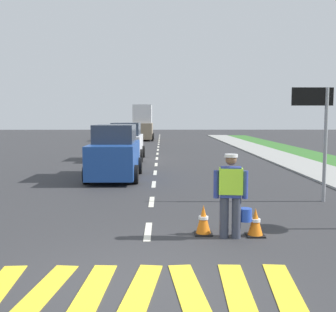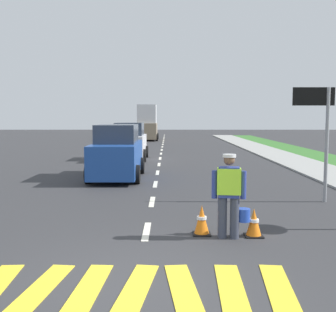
{
  "view_description": "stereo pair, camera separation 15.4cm",
  "coord_description": "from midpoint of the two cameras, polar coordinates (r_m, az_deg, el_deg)",
  "views": [
    {
      "loc": [
        0.3,
        -5.71,
        2.4
      ],
      "look_at": [
        0.49,
        7.78,
        1.1
      ],
      "focal_mm": 44.0,
      "sensor_mm": 36.0,
      "label": 1
    },
    {
      "loc": [
        0.45,
        -5.71,
        2.4
      ],
      "look_at": [
        0.49,
        7.78,
        1.1
      ],
      "focal_mm": 44.0,
      "sensor_mm": 36.0,
      "label": 2
    }
  ],
  "objects": [
    {
      "name": "delivery_truck",
      "position": [
        41.38,
        -2.95,
        4.4
      ],
      "size": [
        2.16,
        4.6,
        3.54
      ],
      "color": "gray",
      "rests_on": "ground"
    },
    {
      "name": "crosswalk_stripes",
      "position": [
        6.0,
        -3.93,
        -18.04
      ],
      "size": [
        4.51,
        1.93,
        0.01
      ],
      "color": "yellow",
      "rests_on": "ground"
    },
    {
      "name": "lane_center_line",
      "position": [
        31.0,
        -0.87,
        1.07
      ],
      "size": [
        0.14,
        46.4,
        0.01
      ],
      "color": "silver",
      "rests_on": "ground"
    },
    {
      "name": "road_worker",
      "position": [
        8.19,
        8.94,
        -4.9
      ],
      "size": [
        0.77,
        0.36,
        1.67
      ],
      "color": "#383D4C",
      "rests_on": "ground"
    },
    {
      "name": "car_oncoming_lead",
      "position": [
        16.06,
        -6.97,
        0.35
      ],
      "size": [
        1.94,
        4.28,
        2.08
      ],
      "color": "#1E4799",
      "rests_on": "ground"
    },
    {
      "name": "traffic_cone_far",
      "position": [
        8.53,
        12.14,
        -9.01
      ],
      "size": [
        0.36,
        0.36,
        0.57
      ],
      "color": "black",
      "rests_on": "ground"
    },
    {
      "name": "traffic_cone_near",
      "position": [
        8.5,
        5.04,
        -8.84
      ],
      "size": [
        0.36,
        0.36,
        0.6
      ],
      "color": "black",
      "rests_on": "ground"
    },
    {
      "name": "ground_plane",
      "position": [
        26.82,
        -0.98,
        0.37
      ],
      "size": [
        96.0,
        96.0,
        0.0
      ],
      "primitive_type": "plane",
      "color": "#333335"
    },
    {
      "name": "car_oncoming_second",
      "position": [
        23.02,
        -5.34,
        1.87
      ],
      "size": [
        1.95,
        3.98,
        2.05
      ],
      "color": "silver",
      "rests_on": "ground"
    },
    {
      "name": "lane_direction_sign",
      "position": [
        12.2,
        20.34,
        5.19
      ],
      "size": [
        1.16,
        0.11,
        3.2
      ],
      "color": "gray",
      "rests_on": "ground"
    }
  ]
}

